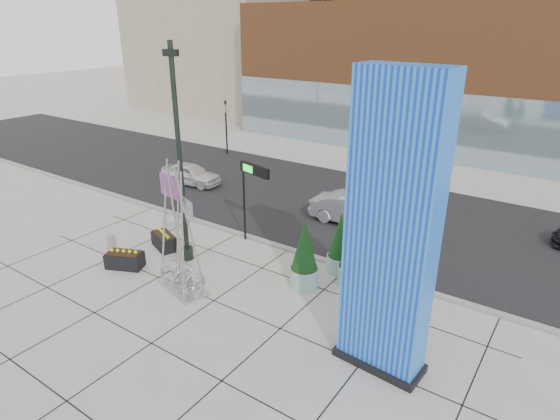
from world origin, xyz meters
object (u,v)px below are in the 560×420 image
Objects in this scene: blue_pylon at (391,238)px; car_white_west at (191,174)px; lamp_post at (181,178)px; car_silver_mid at (356,210)px; public_art_sculpture at (181,258)px; concrete_bollard at (111,242)px; overhead_street_sign at (255,175)px.

car_white_west is (-16.57, 8.85, -3.55)m from blue_pylon.
blue_pylon reaches higher than car_white_west.
lamp_post is 1.95× the size of car_silver_mid.
car_white_west is (-6.97, 7.31, -3.02)m from lamp_post.
public_art_sculpture is 1.10× the size of car_silver_mid.
car_white_west is (-3.39, 8.57, 0.33)m from concrete_bollard.
blue_pylon is 12.88× the size of concrete_bollard.
blue_pylon is at bearing -1.23° from concrete_bollard.
car_silver_mid is at bearing 47.83° from concrete_bollard.
public_art_sculpture is (1.60, -1.84, -2.35)m from lamp_post.
lamp_post is 13.30× the size of concrete_bollard.
car_silver_mid is (2.86, 4.56, -2.55)m from overhead_street_sign.
car_white_west is at bearing 88.50° from car_silver_mid.
concrete_bollard is at bearing -127.27° from overhead_street_sign.
public_art_sculpture is at bearing -75.84° from overhead_street_sign.
concrete_bollard is 7.25m from overhead_street_sign.
lamp_post is at bearing 147.28° from car_silver_mid.
overhead_street_sign reaches higher than concrete_bollard.
concrete_bollard is 11.85m from car_silver_mid.
blue_pylon is 2.26× the size of overhead_street_sign.
car_silver_mid is at bearing 59.81° from lamp_post.
overhead_street_sign is (-8.10, 4.50, -0.91)m from blue_pylon.
blue_pylon is 9.31m from overhead_street_sign.
lamp_post is at bearing 175.39° from blue_pylon.
lamp_post reaches higher than car_white_west.
overhead_street_sign is at bearing 39.67° from concrete_bollard.
concrete_bollard is 0.17× the size of car_white_west.
lamp_post is 1.77× the size of public_art_sculpture.
public_art_sculpture is at bearing 160.97° from car_silver_mid.
blue_pylon is at bearing -16.00° from overhead_street_sign.
lamp_post is at bearing 147.41° from public_art_sculpture.
lamp_post reaches higher than public_art_sculpture.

